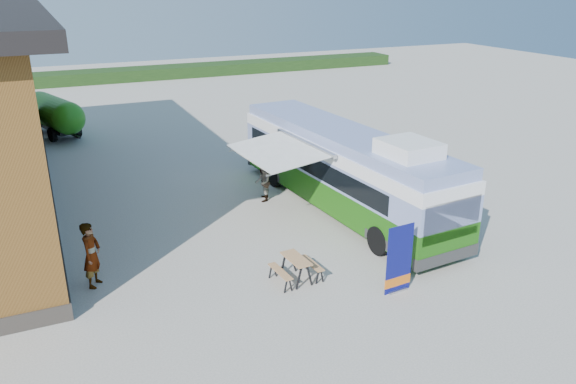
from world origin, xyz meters
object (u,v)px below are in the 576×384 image
picnic_table (296,264)px  slurry_tanker (54,113)px  person_b (263,182)px  person_a (92,255)px  banner (399,265)px  bus (343,166)px

picnic_table → slurry_tanker: slurry_tanker is taller
person_b → picnic_table: bearing=10.8°
person_a → person_b: (7.08, 4.26, -0.19)m
person_a → slurry_tanker: (0.00, 18.71, 0.30)m
person_a → person_b: size_ratio=1.23×
banner → person_a: banner is taller
person_b → bus: bearing=75.0°
person_a → picnic_table: bearing=-80.8°
banner → slurry_tanker: (-7.97, 22.70, 0.45)m
banner → person_a: size_ratio=1.04×
bus → person_a: (-9.61, -2.22, -0.75)m
picnic_table → person_a: person_a is taller
person_b → slurry_tanker: slurry_tanker is taller
bus → banner: bus is taller
bus → person_b: bearing=136.6°
bus → picnic_table: size_ratio=8.64×
picnic_table → person_b: 6.64m
person_b → slurry_tanker: 16.09m
bus → person_b: bus is taller
banner → picnic_table: size_ratio=1.50×
bus → slurry_tanker: (-9.61, 16.49, -0.45)m
banner → person_b: banner is taller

